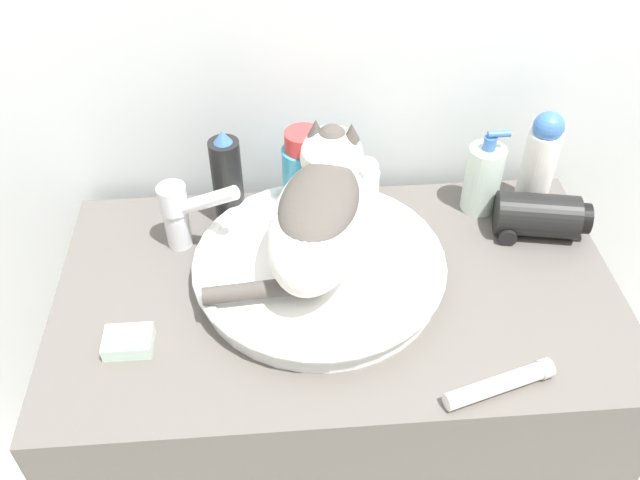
# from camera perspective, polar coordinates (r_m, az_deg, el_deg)

# --- Properties ---
(wall_back) EXTENTS (8.00, 0.05, 2.40)m
(wall_back) POSITION_cam_1_polar(r_m,az_deg,el_deg) (1.22, 0.25, 17.56)
(wall_back) COLOR silver
(wall_back) RESTS_ON ground_plane
(vanity_counter) EXTENTS (0.94, 0.54, 0.89)m
(vanity_counter) POSITION_cam_1_polar(r_m,az_deg,el_deg) (1.49, 1.21, -15.99)
(vanity_counter) COLOR #56514C
(vanity_counter) RESTS_ON ground_plane
(sink_basin) EXTENTS (0.42, 0.42, 0.05)m
(sink_basin) POSITION_cam_1_polar(r_m,az_deg,el_deg) (1.13, -0.06, -2.22)
(sink_basin) COLOR white
(sink_basin) RESTS_ON vanity_counter
(cat) EXTENTS (0.30, 0.33, 0.19)m
(cat) POSITION_cam_1_polar(r_m,az_deg,el_deg) (1.07, 0.05, 2.52)
(cat) COLOR silver
(cat) RESTS_ON sink_basin
(faucet) EXTENTS (0.15, 0.09, 0.16)m
(faucet) POSITION_cam_1_polar(r_m,az_deg,el_deg) (1.18, -11.55, 2.33)
(faucet) COLOR silver
(faucet) RESTS_ON vanity_counter
(mouthwash_bottle) EXTENTS (0.08, 0.08, 0.18)m
(mouthwash_bottle) POSITION_cam_1_polar(r_m,az_deg,el_deg) (1.22, -1.35, 5.27)
(mouthwash_bottle) COLOR teal
(mouthwash_bottle) RESTS_ON vanity_counter
(deodorant_stick) EXTENTS (0.05, 0.05, 0.12)m
(deodorant_stick) POSITION_cam_1_polar(r_m,az_deg,el_deg) (1.24, 3.91, 4.54)
(deodorant_stick) COLOR white
(deodorant_stick) RESTS_ON vanity_counter
(lotion_bottle_white) EXTENTS (0.06, 0.06, 0.20)m
(lotion_bottle_white) POSITION_cam_1_polar(r_m,az_deg,el_deg) (1.30, 18.00, 6.33)
(lotion_bottle_white) COLOR white
(lotion_bottle_white) RESTS_ON vanity_counter
(soap_pump_bottle) EXTENTS (0.07, 0.07, 0.17)m
(soap_pump_bottle) POSITION_cam_1_polar(r_m,az_deg,el_deg) (1.28, 13.57, 5.13)
(soap_pump_bottle) COLOR silver
(soap_pump_bottle) RESTS_ON vanity_counter
(hairspray_can_black) EXTENTS (0.05, 0.05, 0.19)m
(hairspray_can_black) POSITION_cam_1_polar(r_m,az_deg,el_deg) (1.22, -7.80, 4.99)
(hairspray_can_black) COLOR black
(hairspray_can_black) RESTS_ON vanity_counter
(cream_tube) EXTENTS (0.17, 0.08, 0.03)m
(cream_tube) POSITION_cam_1_polar(r_m,az_deg,el_deg) (1.02, 14.97, -11.63)
(cream_tube) COLOR silver
(cream_tube) RESTS_ON vanity_counter
(hair_dryer) EXTENTS (0.17, 0.11, 0.08)m
(hair_dryer) POSITION_cam_1_polar(r_m,az_deg,el_deg) (1.27, 17.77, 1.94)
(hair_dryer) COLOR black
(hair_dryer) RESTS_ON vanity_counter
(soap_bar) EXTENTS (0.07, 0.06, 0.02)m
(soap_bar) POSITION_cam_1_polar(r_m,az_deg,el_deg) (1.08, -15.84, -8.24)
(soap_bar) COLOR silver
(soap_bar) RESTS_ON vanity_counter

